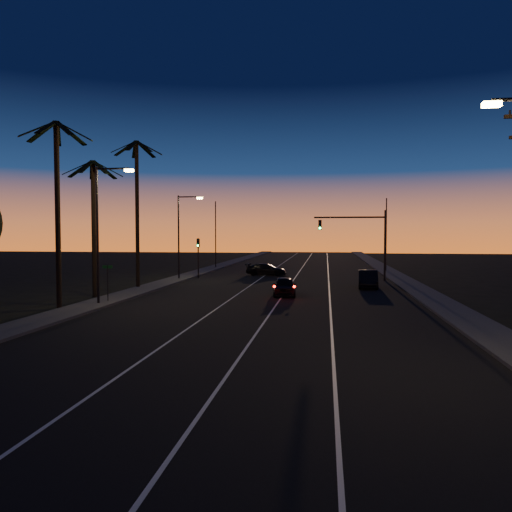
# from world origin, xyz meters

# --- Properties ---
(ground) EXTENTS (220.00, 220.00, 0.00)m
(ground) POSITION_xyz_m (0.00, 0.00, 0.00)
(ground) COLOR black
(ground) RESTS_ON ground
(road) EXTENTS (20.00, 170.00, 0.01)m
(road) POSITION_xyz_m (0.00, 30.00, 0.01)
(road) COLOR black
(road) RESTS_ON ground
(sidewalk_left) EXTENTS (2.40, 170.00, 0.16)m
(sidewalk_left) POSITION_xyz_m (-11.20, 30.00, 0.08)
(sidewalk_left) COLOR #333331
(sidewalk_left) RESTS_ON ground
(sidewalk_right) EXTENTS (2.40, 170.00, 0.16)m
(sidewalk_right) POSITION_xyz_m (11.20, 30.00, 0.08)
(sidewalk_right) COLOR #333331
(sidewalk_right) RESTS_ON ground
(lane_stripe_left) EXTENTS (0.12, 160.00, 0.01)m
(lane_stripe_left) POSITION_xyz_m (-3.00, 30.00, 0.02)
(lane_stripe_left) COLOR silver
(lane_stripe_left) RESTS_ON road
(lane_stripe_mid) EXTENTS (0.12, 160.00, 0.01)m
(lane_stripe_mid) POSITION_xyz_m (0.50, 30.00, 0.02)
(lane_stripe_mid) COLOR silver
(lane_stripe_mid) RESTS_ON road
(lane_stripe_right) EXTENTS (0.12, 160.00, 0.01)m
(lane_stripe_right) POSITION_xyz_m (4.00, 30.00, 0.02)
(lane_stripe_right) COLOR silver
(lane_stripe_right) RESTS_ON road
(palm_near) EXTENTS (4.25, 4.16, 11.53)m
(palm_near) POSITION_xyz_m (-12.60, 18.00, 7.07)
(palm_near) COLOR black
(palm_near) RESTS_ON ground
(palm_mid) EXTENTS (4.25, 4.16, 10.03)m
(palm_mid) POSITION_xyz_m (-13.20, 24.00, 6.25)
(palm_mid) COLOR black
(palm_mid) RESTS_ON ground
(palm_far) EXTENTS (4.25, 4.16, 12.53)m
(palm_far) POSITION_xyz_m (-12.20, 30.00, 7.61)
(palm_far) COLOR black
(palm_far) RESTS_ON ground
(streetlight_left_near) EXTENTS (2.55, 0.26, 9.00)m
(streetlight_left_near) POSITION_xyz_m (-10.70, 20.00, 5.32)
(streetlight_left_near) COLOR black
(streetlight_left_near) RESTS_ON ground
(streetlight_left_far) EXTENTS (2.55, 0.26, 8.50)m
(streetlight_left_far) POSITION_xyz_m (-10.69, 38.00, 5.06)
(streetlight_left_far) COLOR black
(streetlight_left_far) RESTS_ON ground
(street_sign) EXTENTS (0.70, 0.06, 2.60)m
(street_sign) POSITION_xyz_m (-10.80, 21.00, 1.66)
(street_sign) COLOR black
(street_sign) RESTS_ON ground
(signal_mast) EXTENTS (7.10, 0.41, 7.00)m
(signal_mast) POSITION_xyz_m (7.14, 39.99, 4.78)
(signal_mast) COLOR black
(signal_mast) RESTS_ON ground
(signal_post) EXTENTS (0.28, 0.37, 4.20)m
(signal_post) POSITION_xyz_m (-9.50, 39.98, 2.89)
(signal_post) COLOR black
(signal_post) RESTS_ON ground
(far_pole_left) EXTENTS (0.14, 0.14, 9.00)m
(far_pole_left) POSITION_xyz_m (-11.00, 55.00, 4.50)
(far_pole_left) COLOR black
(far_pole_left) RESTS_ON ground
(far_pole_right) EXTENTS (0.14, 0.14, 9.00)m
(far_pole_right) POSITION_xyz_m (11.00, 52.00, 4.50)
(far_pole_right) COLOR black
(far_pole_right) RESTS_ON ground
(lead_car) EXTENTS (1.97, 4.71, 1.40)m
(lead_car) POSITION_xyz_m (0.61, 26.85, 0.71)
(lead_car) COLOR black
(lead_car) RESTS_ON road
(right_car) EXTENTS (1.88, 4.68, 1.51)m
(right_car) POSITION_xyz_m (7.32, 33.07, 0.77)
(right_car) COLOR black
(right_car) RESTS_ON road
(cross_car) EXTENTS (4.75, 2.38, 1.32)m
(cross_car) POSITION_xyz_m (-2.87, 44.52, 0.67)
(cross_car) COLOR black
(cross_car) RESTS_ON road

